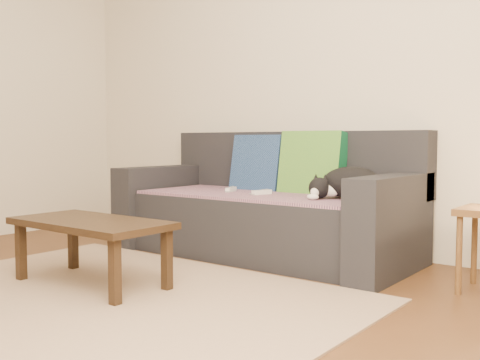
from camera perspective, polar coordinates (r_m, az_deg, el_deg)
The scene contains 11 objects.
ground at distance 2.90m, azimuth -15.75°, elevation -12.19°, with size 4.50×4.50×0.00m, color brown.
back_wall at distance 4.32m, azimuth 6.05°, elevation 10.60°, with size 4.50×0.04×2.60m, color beige.
sofa at distance 3.96m, azimuth 2.71°, elevation -3.15°, with size 2.10×0.94×0.87m.
throw_blanket at distance 3.88m, azimuth 1.93°, elevation -1.51°, with size 1.66×0.74×0.02m, color #372545.
cushion_navy at distance 4.19m, azimuth 1.84°, elevation 1.64°, with size 0.42×0.11×0.42m, color #12254D.
cushion_green at distance 3.94m, azimuth 7.32°, elevation 1.46°, with size 0.47×0.12×0.47m, color #0C5030.
cat at distance 3.56m, azimuth 11.00°, elevation -0.34°, with size 0.47×0.38×0.20m.
wii_remote_a at distance 4.02m, azimuth -0.93°, elevation -0.96°, with size 0.15×0.04×0.03m, color white.
wii_remote_b at distance 3.80m, azimuth 2.23°, elevation -1.25°, with size 0.15×0.04×0.03m, color white.
rug at distance 2.99m, azimuth -13.40°, elevation -11.55°, with size 2.50×1.80×0.01m, color tan.
coffee_table at distance 3.19m, azimuth -14.92°, elevation -4.75°, with size 0.93×0.46×0.37m.
Camera 1 is at (2.24, -1.66, 0.80)m, focal length 42.00 mm.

